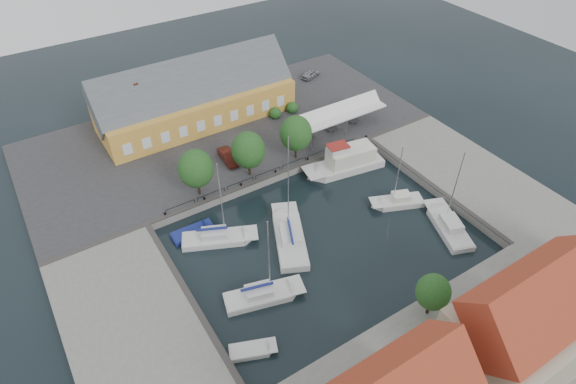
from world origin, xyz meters
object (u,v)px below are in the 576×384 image
object	(u,v)px
car_red	(228,157)
launch_sw	(252,351)
east_boat_c	(448,227)
east_boat_b	(398,203)
west_boat_d	(262,296)
tent_canopy	(339,113)
center_sailboat	(290,238)
car_silver	(311,74)
trawler	(346,163)
warehouse	(191,99)
launch_nw	(192,233)
west_boat_a	(218,239)

from	to	relation	value
car_red	launch_sw	xyz separation A→B (m)	(-10.82, -25.83, -1.62)
car_red	launch_sw	size ratio (longest dim) A/B	0.93
car_red	east_boat_c	bearing A→B (deg)	-53.78
east_boat_b	west_boat_d	xyz separation A→B (m)	(-21.03, -3.36, 0.01)
tent_canopy	center_sailboat	xyz separation A→B (m)	(-17.41, -14.22, -3.32)
car_silver	east_boat_c	size ratio (longest dim) A/B	0.36
car_red	east_boat_b	world-z (taller)	east_boat_b
launch_sw	east_boat_b	bearing A→B (deg)	17.97
car_silver	trawler	size ratio (longest dim) A/B	0.34
warehouse	tent_canopy	xyz separation A→B (m)	(16.60, -13.86, -0.74)
warehouse	trawler	distance (m)	24.71
trawler	west_boat_d	size ratio (longest dim) A/B	1.04
center_sailboat	launch_nw	xyz separation A→B (m)	(-8.90, 6.81, -0.27)
warehouse	east_boat_c	world-z (taller)	warehouse
east_boat_c	car_red	bearing A→B (deg)	123.69
east_boat_c	west_boat_d	distance (m)	23.26
trawler	launch_sw	bearing A→B (deg)	-144.34
center_sailboat	east_boat_b	size ratio (longest dim) A/B	1.51
west_boat_d	car_silver	bearing A→B (deg)	49.65
car_red	launch_sw	distance (m)	28.05
tent_canopy	launch_nw	xyz separation A→B (m)	(-26.31, -7.41, -3.59)
east_boat_c	launch_sw	world-z (taller)	east_boat_c
east_boat_b	car_silver	bearing A→B (deg)	74.57
tent_canopy	trawler	xyz separation A→B (m)	(-3.96, -7.10, -2.67)
car_silver	car_red	xyz separation A→B (m)	(-22.75, -13.91, 0.05)
tent_canopy	launch_nw	size ratio (longest dim) A/B	2.79
warehouse	east_boat_b	bearing A→B (deg)	-65.56
west_boat_d	warehouse	bearing A→B (deg)	77.50
car_silver	west_boat_d	size ratio (longest dim) A/B	0.35
tent_canopy	east_boat_c	bearing A→B (deg)	-92.34
tent_canopy	east_boat_c	world-z (taller)	east_boat_c
east_boat_b	car_red	bearing A→B (deg)	128.22
car_red	launch_sw	world-z (taller)	car_red
east_boat_c	launch_nw	bearing A→B (deg)	149.38
west_boat_d	launch_nw	distance (m)	12.32
west_boat_d	launch_nw	size ratio (longest dim) A/B	2.19
east_boat_c	car_silver	bearing A→B (deg)	79.99
car_red	east_boat_b	size ratio (longest dim) A/B	0.46
center_sailboat	west_boat_a	world-z (taller)	center_sailboat
east_boat_b	launch_nw	world-z (taller)	east_boat_b
car_silver	west_boat_d	world-z (taller)	west_boat_d
west_boat_a	east_boat_c	bearing A→B (deg)	-28.11
car_silver	trawler	distance (m)	24.67
east_boat_c	launch_sw	distance (m)	26.92
launch_sw	trawler	bearing A→B (deg)	35.66
west_boat_a	trawler	bearing A→B (deg)	8.04
east_boat_b	launch_nw	xyz separation A→B (m)	(-23.34, 8.74, -0.17)
center_sailboat	west_boat_d	bearing A→B (deg)	-141.23
car_silver	west_boat_a	distance (m)	39.44
west_boat_d	east_boat_c	bearing A→B (deg)	-7.24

